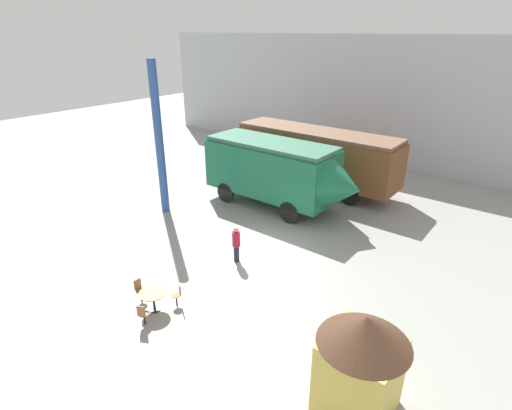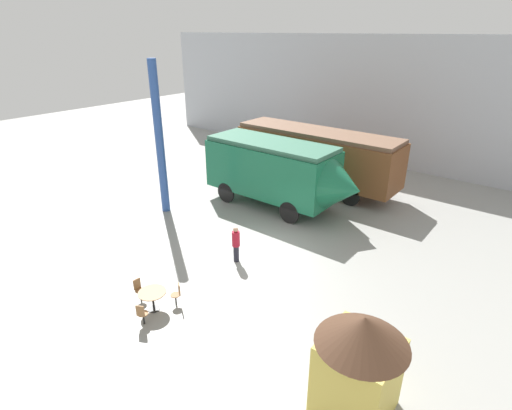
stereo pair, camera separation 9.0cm
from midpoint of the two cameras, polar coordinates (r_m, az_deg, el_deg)
The scene contains 11 objects.
ground_plane at distance 18.35m, azimuth 1.10°, elevation -6.51°, with size 80.00×80.00×0.00m, color gray.
backdrop_wall at distance 30.10m, azimuth 20.04°, elevation 13.33°, with size 44.00×0.15×9.00m.
passenger_coach_wooden at distance 25.23m, azimuth 8.67°, elevation 7.24°, with size 10.42×2.78×3.65m.
streamlined_locomotive at distance 21.90m, azimuth 3.70°, elevation 4.95°, with size 9.02×2.85×3.71m.
cafe_table_near at distance 14.96m, azimuth -14.41°, elevation -12.37°, with size 0.99×0.99×0.75m.
cafe_chair_0 at distance 15.07m, azimuth -11.02°, elevation -12.21°, with size 0.39×0.40×0.87m.
cafe_chair_1 at distance 15.64m, azimuth -16.25°, elevation -11.32°, with size 0.36×0.36×0.87m.
cafe_chair_2 at distance 14.42m, azimuth -15.83°, elevation -14.65°, with size 0.39×0.40×0.87m.
visitor_person at distance 17.15m, azimuth -2.72°, elevation -5.43°, with size 0.34×0.34×1.65m.
ticket_kiosk at distance 11.04m, azimuth 14.77°, elevation -20.61°, with size 2.34×2.34×3.00m.
support_pillar at distance 21.54m, azimuth -13.52°, elevation 9.02°, with size 0.44×0.44×8.00m.
Camera 2 is at (9.63, -12.57, 9.26)m, focal length 28.00 mm.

